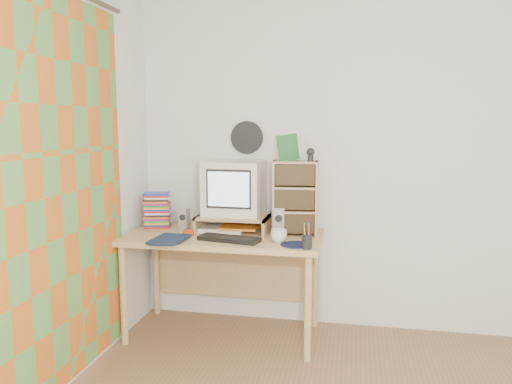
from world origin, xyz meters
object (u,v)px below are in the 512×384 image
at_px(crt_monitor, 234,188).
at_px(dvd_stack, 157,210).
at_px(cd_rack, 295,198).
at_px(keyboard, 229,239).
at_px(diary, 155,237).
at_px(mug, 279,236).
at_px(desk, 225,251).

distance_m(crt_monitor, dvd_stack, 0.63).
bearing_deg(cd_rack, keyboard, -150.27).
bearing_deg(keyboard, diary, -158.78).
xyz_separation_m(crt_monitor, dvd_stack, (-0.60, -0.00, -0.19)).
height_order(keyboard, mug, mug).
xyz_separation_m(crt_monitor, keyboard, (0.04, -0.33, -0.30)).
xyz_separation_m(crt_monitor, cd_rack, (0.45, -0.04, -0.05)).
distance_m(keyboard, diary, 0.51).
bearing_deg(keyboard, desk, 122.02).
bearing_deg(mug, dvd_stack, 163.08).
bearing_deg(crt_monitor, keyboard, -80.73).
height_order(dvd_stack, cd_rack, cd_rack).
bearing_deg(cd_rack, crt_monitor, 169.53).
height_order(desk, keyboard, keyboard).
xyz_separation_m(crt_monitor, diary, (-0.45, -0.42, -0.29)).
bearing_deg(diary, mug, 10.58).
bearing_deg(diary, keyboard, 12.62).
distance_m(desk, diary, 0.55).
relative_size(crt_monitor, mug, 3.78).
distance_m(desk, dvd_stack, 0.62).
bearing_deg(dvd_stack, cd_rack, -17.08).
bearing_deg(dvd_stack, desk, -23.71).
relative_size(desk, dvd_stack, 5.29).
height_order(dvd_stack, diary, dvd_stack).
distance_m(keyboard, dvd_stack, 0.74).
bearing_deg(cd_rack, desk, 179.90).
xyz_separation_m(dvd_stack, cd_rack, (1.06, -0.04, 0.13)).
bearing_deg(dvd_stack, diary, -84.92).
height_order(desk, diary, diary).
xyz_separation_m(desk, crt_monitor, (0.05, 0.09, 0.45)).
xyz_separation_m(cd_rack, mug, (-0.07, -0.26, -0.22)).
distance_m(desk, keyboard, 0.30).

